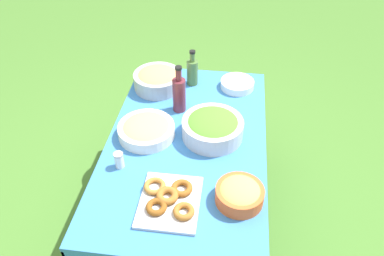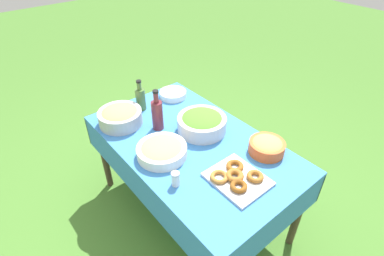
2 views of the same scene
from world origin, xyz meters
TOP-DOWN VIEW (x-y plane):
  - ground_plane at (0.00, 0.00)m, footprint 14.00×14.00m
  - picnic_table at (0.00, 0.00)m, footprint 1.43×0.85m
  - salad_bowl at (-0.05, 0.13)m, footprint 0.33×0.33m
  - pasta_bowl at (-0.01, -0.22)m, footprint 0.31×0.31m
  - donut_platter at (0.42, -0.02)m, footprint 0.32×0.28m
  - plate_stack at (-0.54, 0.25)m, footprint 0.21×0.21m
  - olive_oil_bottle at (-0.55, -0.04)m, footprint 0.07×0.07m
  - wine_bottle at (-0.26, -0.08)m, footprint 0.08×0.08m
  - bread_bowl at (-0.47, -0.25)m, footprint 0.30×0.30m
  - fruit_bowl at (0.37, 0.29)m, footprint 0.22×0.22m
  - salt_shaker at (0.23, -0.30)m, footprint 0.05×0.05m

SIDE VIEW (x-z plane):
  - ground_plane at x=0.00m, z-range 0.00..0.00m
  - picnic_table at x=0.00m, z-range 0.26..0.95m
  - donut_platter at x=0.42m, z-range 0.69..0.74m
  - plate_stack at x=-0.54m, z-range 0.69..0.74m
  - pasta_bowl at x=-0.01m, z-range 0.69..0.78m
  - salt_shaker at x=0.23m, z-range 0.69..0.78m
  - fruit_bowl at x=0.37m, z-range 0.69..0.79m
  - bread_bowl at x=-0.47m, z-range 0.69..0.82m
  - salad_bowl at x=-0.05m, z-range 0.70..0.82m
  - olive_oil_bottle at x=-0.55m, z-range 0.67..0.90m
  - wine_bottle at x=-0.26m, z-range 0.66..0.95m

